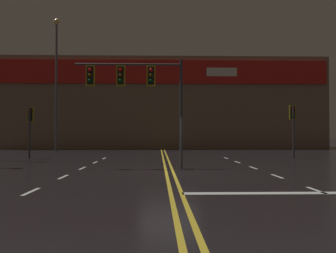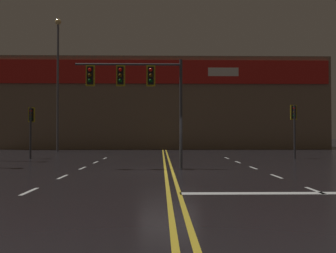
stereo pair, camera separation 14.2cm
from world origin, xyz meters
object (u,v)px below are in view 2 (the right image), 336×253
at_px(traffic_signal_corner_northwest, 31,121).
at_px(streetlight_near_left, 58,70).
at_px(traffic_signal_median, 134,83).
at_px(traffic_signal_corner_northeast, 294,119).

bearing_deg(traffic_signal_corner_northwest, streetlight_near_left, 95.81).
xyz_separation_m(traffic_signal_median, traffic_signal_corner_northeast, (10.11, 7.01, -1.43)).
relative_size(traffic_signal_corner_northwest, streetlight_near_left, 0.27).
relative_size(traffic_signal_corner_northwest, traffic_signal_corner_northeast, 0.95).
bearing_deg(streetlight_near_left, traffic_signal_median, -64.17).
distance_m(traffic_signal_corner_northwest, traffic_signal_corner_northeast, 17.45).
bearing_deg(traffic_signal_corner_northwest, traffic_signal_corner_northeast, -0.72).
height_order(traffic_signal_median, traffic_signal_corner_northwest, traffic_signal_median).
bearing_deg(traffic_signal_median, traffic_signal_corner_northwest, 135.41).
height_order(traffic_signal_corner_northeast, streetlight_near_left, streetlight_near_left).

